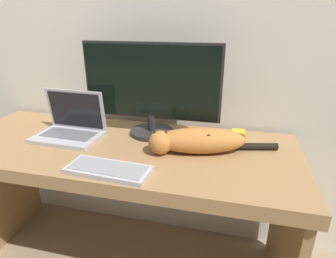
{
  "coord_description": "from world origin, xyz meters",
  "views": [
    {
      "loc": [
        0.51,
        -0.78,
        1.3
      ],
      "look_at": [
        0.25,
        0.29,
        0.85
      ],
      "focal_mm": 30.0,
      "sensor_mm": 36.0,
      "label": 1
    }
  ],
  "objects_px": {
    "monitor": "(151,88)",
    "cat": "(196,140)",
    "external_keyboard": "(108,170)",
    "laptop": "(70,128)"
  },
  "relations": [
    {
      "from": "monitor",
      "to": "laptop",
      "type": "distance_m",
      "value": 0.45
    },
    {
      "from": "external_keyboard",
      "to": "cat",
      "type": "height_order",
      "value": "cat"
    },
    {
      "from": "monitor",
      "to": "laptop",
      "type": "xyz_separation_m",
      "value": [
        -0.38,
        -0.14,
        -0.19
      ]
    },
    {
      "from": "laptop",
      "to": "cat",
      "type": "distance_m",
      "value": 0.63
    },
    {
      "from": "laptop",
      "to": "cat",
      "type": "bearing_deg",
      "value": 0.51
    },
    {
      "from": "laptop",
      "to": "external_keyboard",
      "type": "xyz_separation_m",
      "value": [
        0.33,
        -0.28,
        -0.04
      ]
    },
    {
      "from": "cat",
      "to": "monitor",
      "type": "bearing_deg",
      "value": 134.26
    },
    {
      "from": "monitor",
      "to": "cat",
      "type": "bearing_deg",
      "value": -32.42
    },
    {
      "from": "laptop",
      "to": "external_keyboard",
      "type": "bearing_deg",
      "value": -37.38
    },
    {
      "from": "monitor",
      "to": "cat",
      "type": "xyz_separation_m",
      "value": [
        0.25,
        -0.16,
        -0.18
      ]
    }
  ]
}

